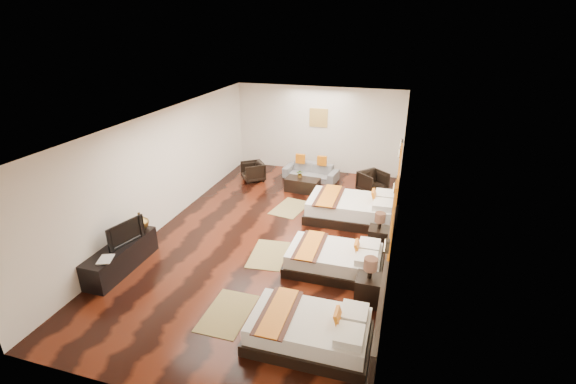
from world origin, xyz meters
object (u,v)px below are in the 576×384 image
(bed_near, at_px, (310,330))
(table_plant, at_px, (300,174))
(tv_console, at_px, (121,257))
(armchair_right, at_px, (373,182))
(nightstand_b, at_px, (378,236))
(bed_mid, at_px, (335,259))
(bed_far, at_px, (353,209))
(armchair_left, at_px, (253,171))
(coffee_table, at_px, (302,185))
(nightstand_a, at_px, (369,286))
(figurine, at_px, (140,221))
(book, at_px, (99,260))
(sofa, at_px, (311,172))
(tv, at_px, (123,232))

(bed_near, height_order, table_plant, bed_near)
(bed_near, bearing_deg, tv_console, 167.38)
(armchair_right, bearing_deg, nightstand_b, -130.90)
(bed_near, xyz_separation_m, bed_mid, (0.00, 2.13, 0.00))
(nightstand_b, relative_size, armchair_right, 1.20)
(bed_far, distance_m, nightstand_b, 1.45)
(bed_far, bearing_deg, table_plant, 140.22)
(armchair_left, relative_size, table_plant, 2.70)
(armchair_left, bearing_deg, tv_console, -46.17)
(armchair_right, distance_m, coffee_table, 2.07)
(nightstand_a, bearing_deg, figurine, 175.96)
(nightstand_a, relative_size, armchair_right, 1.26)
(bed_mid, bearing_deg, nightstand_a, -47.25)
(bed_far, distance_m, nightstand_a, 3.30)
(bed_far, xyz_separation_m, book, (-4.20, -4.19, 0.27))
(armchair_left, bearing_deg, bed_far, 23.76)
(nightstand_a, height_order, armchair_left, nightstand_a)
(bed_mid, bearing_deg, book, -156.96)
(bed_near, height_order, nightstand_b, nightstand_b)
(bed_near, relative_size, bed_far, 0.84)
(coffee_table, bearing_deg, bed_near, -74.10)
(bed_mid, relative_size, table_plant, 7.83)
(bed_near, distance_m, coffee_table, 6.20)
(tv_console, height_order, coffee_table, tv_console)
(armchair_left, distance_m, coffee_table, 1.78)
(nightstand_b, xyz_separation_m, table_plant, (-2.54, 2.74, 0.22))
(bed_near, relative_size, bed_mid, 1.00)
(bed_near, distance_m, sofa, 7.22)
(table_plant, bearing_deg, coffee_table, -36.05)
(tv, bearing_deg, bed_mid, -61.03)
(bed_far, xyz_separation_m, armchair_right, (0.30, 1.92, 0.03))
(table_plant, bearing_deg, bed_near, -73.45)
(bed_far, distance_m, coffee_table, 2.23)
(bed_mid, distance_m, nightstand_a, 1.11)
(book, xyz_separation_m, table_plant, (2.40, 5.68, -0.04))
(sofa, relative_size, armchair_left, 2.60)
(bed_near, height_order, tv_console, bed_near)
(bed_mid, height_order, tv, tv)
(figurine, height_order, armchair_right, figurine)
(bed_far, relative_size, nightstand_b, 2.64)
(nightstand_a, xyz_separation_m, table_plant, (-2.54, 4.71, 0.21))
(bed_near, height_order, armchair_right, bed_near)
(bed_near, distance_m, nightstand_b, 3.38)
(nightstand_a, distance_m, figurine, 4.98)
(tv_console, relative_size, table_plant, 7.35)
(sofa, height_order, coffee_table, sofa)
(table_plant, bearing_deg, nightstand_a, -61.64)
(bed_far, relative_size, figurine, 5.99)
(tv_console, bearing_deg, armchair_left, 81.95)
(bed_mid, distance_m, tv, 4.31)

